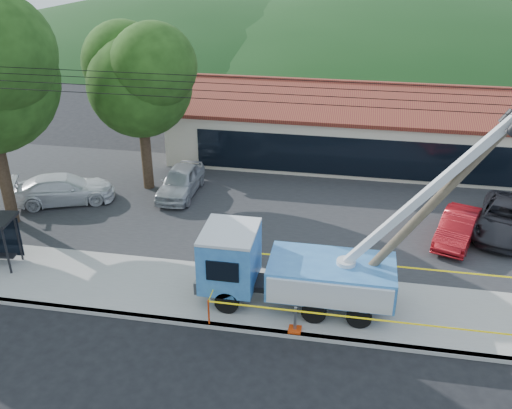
{
  "coord_description": "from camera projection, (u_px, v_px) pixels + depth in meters",
  "views": [
    {
      "loc": [
        3.76,
        -13.65,
        12.94
      ],
      "look_at": [
        0.36,
        5.0,
        3.57
      ],
      "focal_mm": 40.0,
      "sensor_mm": 36.0,
      "label": 1
    }
  ],
  "objects": [
    {
      "name": "strip_mall",
      "position": [
        359.0,
        127.0,
        34.52
      ],
      "size": [
        22.5,
        8.53,
        4.67
      ],
      "color": "beige",
      "rests_on": "ground"
    },
    {
      "name": "hill_center",
      "position": [
        417.0,
        49.0,
        65.27
      ],
      "size": [
        89.6,
        64.0,
        32.0
      ],
      "primitive_type": "ellipsoid",
      "color": "#143613",
      "rests_on": "ground"
    },
    {
      "name": "car_dark",
      "position": [
        502.0,
        234.0,
        26.43
      ],
      "size": [
        3.97,
        5.69,
        1.44
      ],
      "primitive_type": "imported",
      "rotation": [
        0.0,
        0.0,
        -0.34
      ],
      "color": "black",
      "rests_on": "ground"
    },
    {
      "name": "tree_lot",
      "position": [
        139.0,
        75.0,
        28.21
      ],
      "size": [
        6.3,
        5.6,
        8.94
      ],
      "color": "#332316",
      "rests_on": "ground"
    },
    {
      "name": "car_silver",
      "position": [
        182.0,
        196.0,
        30.16
      ],
      "size": [
        1.77,
        4.35,
        1.48
      ],
      "primitive_type": "imported",
      "rotation": [
        0.0,
        0.0,
        -0.01
      ],
      "color": "#AAADB1",
      "rests_on": "ground"
    },
    {
      "name": "car_white",
      "position": [
        66.0,
        203.0,
        29.32
      ],
      "size": [
        5.41,
        3.8,
        1.45
      ],
      "primitive_type": "imported",
      "rotation": [
        0.0,
        0.0,
        1.96
      ],
      "color": "white",
      "rests_on": "ground"
    },
    {
      "name": "curb",
      "position": [
        231.0,
        328.0,
        20.19
      ],
      "size": [
        60.0,
        0.25,
        0.15
      ],
      "primitive_type": "cube",
      "color": "#9D9A92",
      "rests_on": "ground"
    },
    {
      "name": "ground",
      "position": [
        217.0,
        370.0,
        18.37
      ],
      "size": [
        120.0,
        120.0,
        0.0
      ],
      "primitive_type": "plane",
      "color": "black",
      "rests_on": "ground"
    },
    {
      "name": "parking_lot",
      "position": [
        274.0,
        206.0,
        28.93
      ],
      "size": [
        60.0,
        12.0,
        0.1
      ],
      "primitive_type": "cube",
      "color": "#28282B",
      "rests_on": "ground"
    },
    {
      "name": "utility_truck",
      "position": [
        292.0,
        267.0,
        20.8
      ],
      "size": [
        10.92,
        3.81,
        8.55
      ],
      "color": "black",
      "rests_on": "ground"
    },
    {
      "name": "hill_west",
      "position": [
        206.0,
        42.0,
        69.3
      ],
      "size": [
        78.4,
        56.0,
        28.0
      ],
      "primitive_type": "ellipsoid",
      "color": "#143613",
      "rests_on": "ground"
    },
    {
      "name": "car_red",
      "position": [
        455.0,
        242.0,
        25.73
      ],
      "size": [
        2.61,
        4.25,
        1.32
      ],
      "primitive_type": "imported",
      "rotation": [
        0.0,
        0.0,
        -0.32
      ],
      "color": "maroon",
      "rests_on": "ground"
    },
    {
      "name": "sidewalk",
      "position": [
        242.0,
        297.0,
        21.87
      ],
      "size": [
        60.0,
        4.0,
        0.15
      ],
      "primitive_type": "cube",
      "color": "#9D9A92",
      "rests_on": "ground"
    },
    {
      "name": "leaning_pole",
      "position": [
        436.0,
        200.0,
        18.84
      ],
      "size": [
        5.8,
        1.79,
        8.48
      ],
      "color": "brown",
      "rests_on": "ground"
    },
    {
      "name": "caution_tape",
      "position": [
        371.0,
        295.0,
        20.57
      ],
      "size": [
        11.25,
        3.54,
        1.02
      ],
      "color": "red",
      "rests_on": "ground"
    }
  ]
}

